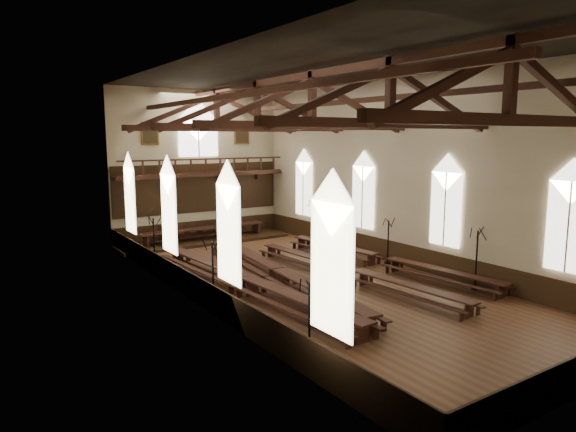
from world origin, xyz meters
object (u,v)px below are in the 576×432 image
(refectory_row_c, at_px, (350,271))
(refectory_row_b, at_px, (279,272))
(candelabrum_left_near, at_px, (309,340))
(candelabrum_left_mid, at_px, (213,286))
(candelabrum_right_mid, at_px, (388,250))
(refectory_row_a, at_px, (247,281))
(high_table, at_px, (204,229))
(dais, at_px, (205,241))
(candelabrum_right_far, at_px, (313,229))
(candelabrum_right_near, at_px, (476,270))
(candelabrum_left_far, at_px, (155,253))
(refectory_row_d, at_px, (383,259))

(refectory_row_c, bearing_deg, refectory_row_b, 155.58)
(candelabrum_left_near, height_order, candelabrum_left_mid, candelabrum_left_mid)
(candelabrum_left_near, relative_size, candelabrum_right_mid, 1.10)
(refectory_row_a, height_order, candelabrum_right_mid, candelabrum_right_mid)
(refectory_row_a, distance_m, high_table, 11.88)
(dais, xyz_separation_m, candelabrum_right_far, (5.95, -3.97, 0.76))
(candelabrum_left_near, bearing_deg, candelabrum_right_far, 53.43)
(refectory_row_b, relative_size, high_table, 1.72)
(dais, height_order, candelabrum_left_mid, candelabrum_left_mid)
(candelabrum_left_mid, xyz_separation_m, candelabrum_right_near, (11.10, -4.33, 0.00))
(dais, height_order, candelabrum_left_far, candelabrum_left_far)
(candelabrum_right_mid, bearing_deg, candelabrum_left_mid, -173.26)
(refectory_row_a, xyz_separation_m, refectory_row_c, (5.13, -0.95, -0.09))
(dais, relative_size, candelabrum_right_near, 3.97)
(refectory_row_a, relative_size, candelabrum_left_near, 5.35)
(refectory_row_b, xyz_separation_m, high_table, (1.13, 10.98, 0.30))
(refectory_row_b, xyz_separation_m, refectory_row_c, (3.13, -1.42, -0.09))
(refectory_row_a, distance_m, refectory_row_c, 5.22)
(candelabrum_left_near, relative_size, candelabrum_left_far, 0.96)
(dais, xyz_separation_m, candelabrum_right_mid, (5.95, -10.92, 0.68))
(candelabrum_right_far, bearing_deg, candelabrum_right_near, -90.00)
(refectory_row_a, relative_size, high_table, 1.72)
(refectory_row_b, distance_m, dais, 11.05)
(refectory_row_d, height_order, high_table, high_table)
(refectory_row_b, xyz_separation_m, dais, (1.13, 10.98, -0.48))
(candelabrum_left_near, height_order, candelabrum_right_mid, candelabrum_left_near)
(refectory_row_a, height_order, refectory_row_d, refectory_row_a)
(candelabrum_left_near, distance_m, candelabrum_right_mid, 13.68)
(refectory_row_c, bearing_deg, candelabrum_right_mid, 20.41)
(refectory_row_a, height_order, candelabrum_left_mid, candelabrum_left_mid)
(candelabrum_left_near, distance_m, candelabrum_left_mid, 6.69)
(high_table, bearing_deg, dais, 91.79)
(candelabrum_right_mid, bearing_deg, high_table, 118.59)
(refectory_row_a, bearing_deg, refectory_row_c, -10.46)
(refectory_row_b, distance_m, candelabrum_right_near, 9.03)
(candelabrum_left_near, height_order, candelabrum_right_near, candelabrum_right_near)
(refectory_row_b, height_order, refectory_row_d, refectory_row_b)
(refectory_row_d, xyz_separation_m, candelabrum_left_mid, (-10.16, -0.73, 0.37))
(candelabrum_left_mid, xyz_separation_m, candelabrum_right_far, (11.10, 8.27, -0.01))
(refectory_row_d, bearing_deg, candelabrum_left_far, 147.88)
(refectory_row_d, height_order, candelabrum_right_near, candelabrum_right_near)
(refectory_row_b, relative_size, candelabrum_right_far, 5.27)
(refectory_row_d, distance_m, candelabrum_right_near, 5.16)
(refectory_row_d, bearing_deg, candelabrum_right_far, 82.90)
(refectory_row_a, height_order, refectory_row_b, refectory_row_a)
(refectory_row_d, bearing_deg, refectory_row_c, -163.54)
(candelabrum_right_near, bearing_deg, candelabrum_right_mid, 90.00)
(candelabrum_left_mid, bearing_deg, dais, 67.19)
(refectory_row_d, bearing_deg, refectory_row_b, 175.10)
(candelabrum_left_mid, xyz_separation_m, candelabrum_left_far, (0.00, 7.11, 0.01))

